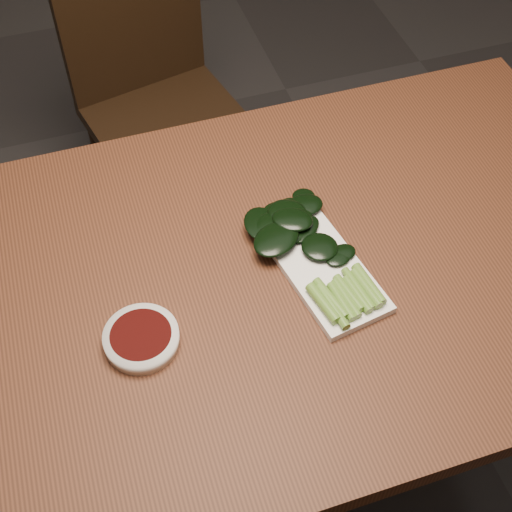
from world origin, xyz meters
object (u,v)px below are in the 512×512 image
object	(u,v)px
serving_plate	(318,262)
gai_lan	(305,242)
sauce_bowl	(141,338)
table	(253,299)
chair_far	(156,94)

from	to	relation	value
serving_plate	gai_lan	size ratio (longest dim) A/B	0.98
sauce_bowl	gai_lan	distance (m)	0.32
sauce_bowl	gai_lan	xyz separation A→B (m)	(0.30, 0.09, 0.01)
sauce_bowl	gai_lan	bearing A→B (deg)	17.17
sauce_bowl	table	bearing A→B (deg)	19.74
table	serving_plate	xyz separation A→B (m)	(0.11, -0.01, 0.08)
chair_far	table	bearing A→B (deg)	-102.38
table	chair_far	xyz separation A→B (m)	(-0.00, 0.84, -0.19)
chair_far	gai_lan	distance (m)	0.88
chair_far	gai_lan	world-z (taller)	chair_far
gai_lan	table	bearing A→B (deg)	-168.34
sauce_bowl	serving_plate	distance (m)	0.32
sauce_bowl	gai_lan	world-z (taller)	gai_lan
chair_far	serving_plate	distance (m)	0.90
table	serving_plate	size ratio (longest dim) A/B	4.65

